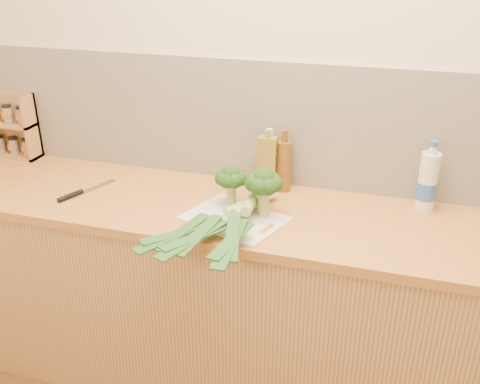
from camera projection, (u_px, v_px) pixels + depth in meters
The scene contains 14 objects.
room_shell at pixel (304, 127), 2.26m from camera, with size 3.50×3.50×3.50m.
counter at pixel (284, 306), 2.31m from camera, with size 3.20×0.62×0.90m.
chopping_board at pixel (235, 219), 2.07m from camera, with size 0.37×0.27×0.01m, color white.
broccoli_left at pixel (231, 178), 2.13m from camera, with size 0.13×0.13×0.17m.
broccoli_right at pixel (264, 183), 2.04m from camera, with size 0.15×0.15×0.19m.
leek_front at pixel (228, 212), 2.06m from camera, with size 0.38×0.63×0.04m.
leek_mid at pixel (231, 216), 1.99m from camera, with size 0.26×0.60×0.04m.
leek_back at pixel (244, 215), 1.96m from camera, with size 0.12×0.62×0.04m.
chefs_knife at pixel (78, 193), 2.28m from camera, with size 0.13×0.29×0.02m.
spice_rack at pixel (13, 129), 2.65m from camera, with size 0.27×0.11×0.32m.
oil_tin at pixel (267, 164), 2.27m from camera, with size 0.08×0.05×0.27m.
glass_bottle at pixel (269, 164), 2.30m from camera, with size 0.07×0.07×0.27m.
amber_bottle at pixel (284, 165), 2.28m from camera, with size 0.06×0.06×0.27m.
water_bottle at pixel (427, 183), 2.11m from camera, with size 0.08×0.08×0.27m.
Camera 1 is at (0.36, -0.66, 1.88)m, focal length 40.00 mm.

